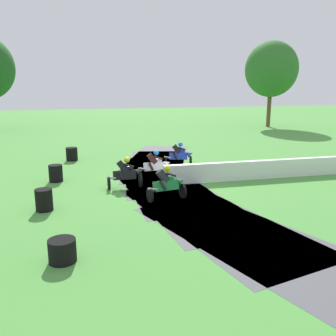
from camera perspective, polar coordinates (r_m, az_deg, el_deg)
name	(u,v)px	position (r m, az deg, el deg)	size (l,w,h in m)	color
ground_plane	(165,185)	(16.19, -0.50, -2.72)	(120.00, 120.00, 0.00)	#4C933D
track_asphalt	(176,184)	(16.31, 1.27, -2.59)	(6.64, 22.20, 0.01)	#515156
safety_barrier	(274,169)	(18.13, 16.76, -0.10)	(0.30, 11.19, 0.90)	white
motorcycle_lead_blue	(180,155)	(19.87, 1.87, 2.12)	(1.72, 1.07, 1.43)	black
motorcycle_chase_white	(155,165)	(17.23, -2.05, 0.48)	(1.69, 0.76, 1.43)	black
motorcycle_trailing_black	(126,173)	(15.66, -6.78, -0.87)	(1.68, 0.74, 1.43)	black
motorcycle_fourth_green	(167,184)	(13.95, -0.09, -2.55)	(1.67, 0.93, 1.43)	black
tire_stack_near	(72,154)	(22.24, -15.29, 2.19)	(0.69, 0.69, 0.80)	black
tire_stack_mid_a	(56,173)	(17.47, -17.69, -0.82)	(0.64, 0.64, 0.80)	black
tire_stack_mid_b	(44,200)	(13.52, -19.41, -4.88)	(0.61, 0.61, 0.80)	black
tire_stack_far	(62,251)	(9.61, -16.72, -12.66)	(0.71, 0.71, 0.60)	black
tree_far_left	(271,69)	(41.67, 16.37, 15.06)	(5.71, 5.71, 9.31)	brown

